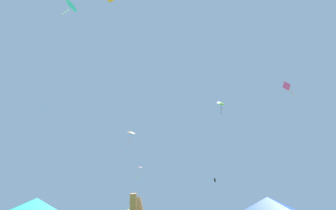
% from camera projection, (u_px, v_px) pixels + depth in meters
% --- Properties ---
extents(canopy_tent_teal, '(3.36, 3.36, 3.59)m').
position_uv_depth(canopy_tent_teal, '(34.00, 207.00, 12.03)').
color(canopy_tent_teal, '#9E9EA3').
rests_on(canopy_tent_teal, ground).
extents(canopy_tent_blue, '(3.25, 3.25, 3.48)m').
position_uv_depth(canopy_tent_blue, '(270.00, 207.00, 11.12)').
color(canopy_tent_blue, '#9E9EA3').
rests_on(canopy_tent_blue, ground).
extents(kite_black_box, '(0.39, 0.48, 0.64)m').
position_uv_depth(kite_black_box, '(215.00, 180.00, 32.63)').
color(kite_black_box, black).
extents(kite_magenta_diamond, '(1.02, 1.01, 2.32)m').
position_uv_depth(kite_magenta_diamond, '(287.00, 87.00, 27.78)').
color(kite_magenta_diamond, '#D6389E').
extents(kite_pink_diamond, '(1.36, 1.45, 2.26)m').
position_uv_depth(kite_pink_diamond, '(141.00, 168.00, 30.83)').
color(kite_pink_diamond, pink).
extents(kite_lime_delta, '(1.04, 0.78, 1.98)m').
position_uv_depth(kite_lime_delta, '(221.00, 104.00, 23.94)').
color(kite_lime_delta, '#75D138').
extents(kite_orange_delta, '(1.63, 1.60, 2.39)m').
position_uv_depth(kite_orange_delta, '(131.00, 133.00, 25.70)').
color(kite_orange_delta, orange).
extents(kite_cyan_delta, '(1.75, 1.91, 3.22)m').
position_uv_depth(kite_cyan_delta, '(72.00, 6.00, 22.78)').
color(kite_cyan_delta, '#2DB7CC').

